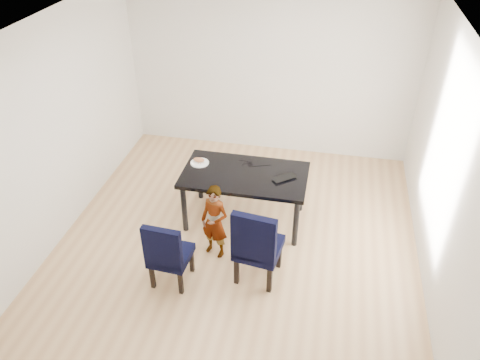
% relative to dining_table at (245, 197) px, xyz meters
% --- Properties ---
extents(floor, '(4.50, 5.00, 0.01)m').
position_rel_dining_table_xyz_m(floor, '(0.00, -0.50, -0.38)').
color(floor, tan).
rests_on(floor, ground).
extents(ceiling, '(4.50, 5.00, 0.01)m').
position_rel_dining_table_xyz_m(ceiling, '(0.00, -0.50, 2.33)').
color(ceiling, white).
rests_on(ceiling, wall_back).
extents(wall_back, '(4.50, 0.01, 2.70)m').
position_rel_dining_table_xyz_m(wall_back, '(0.00, 2.00, 0.98)').
color(wall_back, white).
rests_on(wall_back, ground).
extents(wall_front, '(4.50, 0.01, 2.70)m').
position_rel_dining_table_xyz_m(wall_front, '(0.00, -3.00, 0.98)').
color(wall_front, white).
rests_on(wall_front, ground).
extents(wall_left, '(0.01, 5.00, 2.70)m').
position_rel_dining_table_xyz_m(wall_left, '(-2.25, -0.50, 0.98)').
color(wall_left, white).
rests_on(wall_left, ground).
extents(wall_right, '(0.01, 5.00, 2.70)m').
position_rel_dining_table_xyz_m(wall_right, '(2.25, -0.50, 0.98)').
color(wall_right, silver).
rests_on(wall_right, ground).
extents(dining_table, '(1.60, 0.90, 0.75)m').
position_rel_dining_table_xyz_m(dining_table, '(0.00, 0.00, 0.00)').
color(dining_table, black).
rests_on(dining_table, floor).
extents(chair_left, '(0.46, 0.47, 0.90)m').
position_rel_dining_table_xyz_m(chair_left, '(-0.60, -1.25, 0.07)').
color(chair_left, black).
rests_on(chair_left, floor).
extents(chair_right, '(0.56, 0.57, 1.03)m').
position_rel_dining_table_xyz_m(chair_right, '(0.36, -0.98, 0.14)').
color(chair_right, black).
rests_on(chair_right, floor).
extents(child, '(0.41, 0.34, 0.98)m').
position_rel_dining_table_xyz_m(child, '(-0.22, -0.72, 0.12)').
color(child, '#FF3615').
rests_on(child, floor).
extents(plate, '(0.29, 0.29, 0.01)m').
position_rel_dining_table_xyz_m(plate, '(-0.63, 0.12, 0.38)').
color(plate, white).
rests_on(plate, dining_table).
extents(sandwich, '(0.17, 0.11, 0.06)m').
position_rel_dining_table_xyz_m(sandwich, '(-0.64, 0.13, 0.42)').
color(sandwich, '#B56C40').
rests_on(sandwich, plate).
extents(laptop, '(0.37, 0.36, 0.02)m').
position_rel_dining_table_xyz_m(laptop, '(0.48, 0.02, 0.39)').
color(laptop, black).
rests_on(laptop, dining_table).
extents(cable_tangle, '(0.19, 0.19, 0.01)m').
position_rel_dining_table_xyz_m(cable_tangle, '(-0.01, 0.20, 0.38)').
color(cable_tangle, black).
rests_on(cable_tangle, dining_table).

